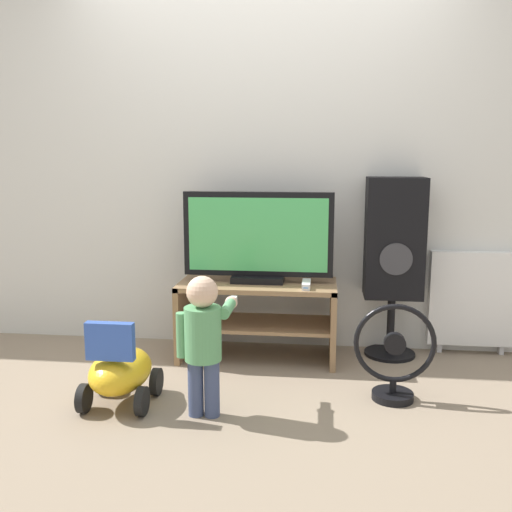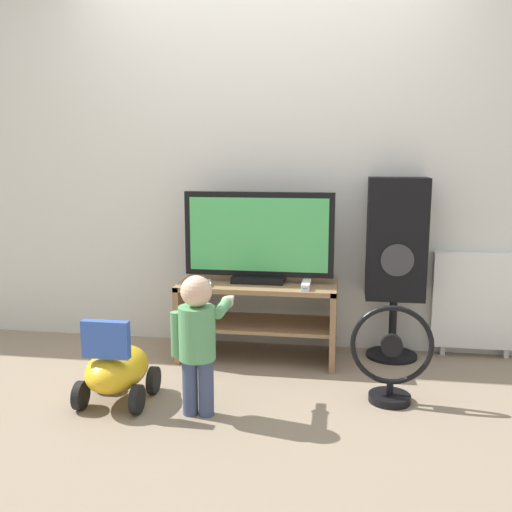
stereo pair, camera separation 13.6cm
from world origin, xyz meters
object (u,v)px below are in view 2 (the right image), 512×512
(game_console, at_px, (306,285))
(speaker_tower, at_px, (396,244))
(remote_primary, at_px, (208,283))
(floor_fan, at_px, (391,359))
(television, at_px, (259,238))
(ride_on_toy, at_px, (117,369))
(radiator, at_px, (477,301))
(child, at_px, (198,333))

(game_console, distance_m, speaker_tower, 0.64)
(remote_primary, relative_size, floor_fan, 0.25)
(game_console, distance_m, remote_primary, 0.61)
(television, xyz_separation_m, ride_on_toy, (-0.64, -0.82, -0.60))
(speaker_tower, xyz_separation_m, floor_fan, (-0.06, -0.71, -0.51))
(remote_primary, bearing_deg, radiator, 12.06)
(game_console, relative_size, child, 0.27)
(speaker_tower, height_order, floor_fan, speaker_tower)
(television, height_order, remote_primary, television)
(game_console, height_order, radiator, radiator)
(floor_fan, relative_size, ride_on_toy, 1.10)
(television, height_order, child, television)
(game_console, height_order, speaker_tower, speaker_tower)
(speaker_tower, distance_m, ride_on_toy, 1.85)
(radiator, bearing_deg, child, -144.66)
(television, height_order, speaker_tower, speaker_tower)
(game_console, bearing_deg, ride_on_toy, -143.91)
(child, height_order, floor_fan, child)
(speaker_tower, xyz_separation_m, radiator, (0.53, 0.10, -0.38))
(television, distance_m, ride_on_toy, 1.19)
(speaker_tower, relative_size, radiator, 1.70)
(game_console, bearing_deg, child, -122.15)
(floor_fan, xyz_separation_m, ride_on_toy, (-1.43, -0.22, -0.05))
(remote_primary, height_order, speaker_tower, speaker_tower)
(floor_fan, distance_m, ride_on_toy, 1.45)
(child, height_order, speaker_tower, speaker_tower)
(remote_primary, distance_m, speaker_tower, 1.21)
(game_console, relative_size, remote_primary, 1.45)
(television, bearing_deg, floor_fan, -36.55)
(remote_primary, bearing_deg, ride_on_toy, -116.64)
(speaker_tower, height_order, ride_on_toy, speaker_tower)
(remote_primary, relative_size, child, 0.19)
(radiator, bearing_deg, remote_primary, -167.94)
(floor_fan, bearing_deg, child, -162.81)
(remote_primary, height_order, floor_fan, floor_fan)
(remote_primary, xyz_separation_m, floor_fan, (1.10, -0.45, -0.27))
(television, distance_m, radiator, 1.47)
(television, relative_size, radiator, 1.39)
(ride_on_toy, bearing_deg, floor_fan, 8.88)
(game_console, xyz_separation_m, child, (-0.48, -0.77, -0.09))
(television, distance_m, child, 0.97)
(remote_primary, xyz_separation_m, child, (0.13, -0.75, -0.08))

